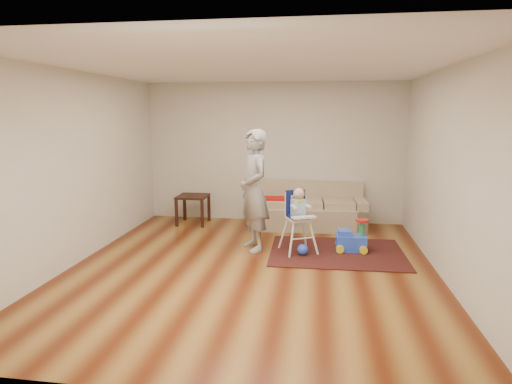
# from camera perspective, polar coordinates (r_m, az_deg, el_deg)

# --- Properties ---
(ground) EXTENTS (5.50, 5.50, 0.00)m
(ground) POSITION_cam_1_polar(r_m,az_deg,el_deg) (6.00, -0.57, -10.12)
(ground) COLOR #521D09
(ground) RESTS_ON ground
(room_envelope) EXTENTS (5.04, 5.52, 2.72)m
(room_envelope) POSITION_cam_1_polar(r_m,az_deg,el_deg) (6.14, 0.17, 8.26)
(room_envelope) COLOR beige
(room_envelope) RESTS_ON ground
(sofa) EXTENTS (2.18, 0.99, 0.82)m
(sofa) POSITION_cam_1_polar(r_m,az_deg,el_deg) (8.03, 6.78, -1.82)
(sofa) COLOR tan
(sofa) RESTS_ON ground
(side_table) EXTENTS (0.56, 0.56, 0.56)m
(side_table) POSITION_cam_1_polar(r_m,az_deg,el_deg) (8.35, -8.39, -2.32)
(side_table) COLOR black
(side_table) RESTS_ON ground
(area_rug) EXTENTS (2.06, 1.56, 0.02)m
(area_rug) POSITION_cam_1_polar(r_m,az_deg,el_deg) (6.74, 10.71, -7.89)
(area_rug) COLOR black
(area_rug) RESTS_ON ground
(ride_on_toy) EXTENTS (0.47, 0.34, 0.50)m
(ride_on_toy) POSITION_cam_1_polar(r_m,az_deg,el_deg) (6.78, 12.60, -5.56)
(ride_on_toy) COLOR blue
(ride_on_toy) RESTS_ON area_rug
(toy_ball) EXTENTS (0.17, 0.17, 0.17)m
(toy_ball) POSITION_cam_1_polar(r_m,az_deg,el_deg) (6.50, 6.24, -7.64)
(toy_ball) COLOR blue
(toy_ball) RESTS_ON area_rug
(high_chair) EXTENTS (0.62, 0.62, 1.01)m
(high_chair) POSITION_cam_1_polar(r_m,az_deg,el_deg) (6.56, 5.68, -3.93)
(high_chair) COLOR white
(high_chair) RESTS_ON ground
(adult) EXTENTS (0.72, 0.82, 1.88)m
(adult) POSITION_cam_1_polar(r_m,az_deg,el_deg) (6.58, -0.27, 0.19)
(adult) COLOR gray
(adult) RESTS_ON ground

